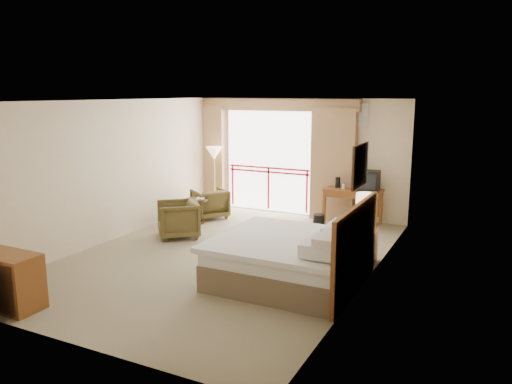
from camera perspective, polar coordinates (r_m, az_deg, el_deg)
The scene contains 29 objects.
floor at distance 8.87m, azimuth -3.41°, elevation -7.32°, with size 7.00×7.00×0.00m, color #827757.
ceiling at distance 8.40m, azimuth -3.63°, elevation 10.40°, with size 7.00×7.00×0.00m, color white.
wall_back at distance 11.66m, azimuth 5.11°, elevation 3.99°, with size 5.00×5.00×0.00m, color beige.
wall_front at distance 5.84m, azimuth -20.94°, elevation -4.17°, with size 5.00×5.00×0.00m, color beige.
wall_left at distance 10.01m, azimuth -16.04°, elevation 2.36°, with size 7.00×7.00×0.00m, color beige.
wall_right at distance 7.62m, azimuth 13.00°, elevation -0.20°, with size 7.00×7.00×0.00m, color beige.
balcony_door at distance 11.98m, azimuth 1.49°, elevation 3.50°, with size 2.40×2.40×0.00m, color white.
balcony_railing at distance 12.02m, azimuth 1.44°, elevation 1.66°, with size 2.09×0.03×1.02m.
curtain_left at distance 12.64m, azimuth -5.58°, elevation 4.09°, with size 1.00×0.26×2.50m, color #8F6948.
curtain_right at distance 11.26m, azimuth 8.85°, elevation 3.12°, with size 1.00×0.26×2.50m, color #8F6948.
valance at distance 11.78m, azimuth 1.31°, elevation 9.96°, with size 4.40×0.22×0.28m, color #8F6948.
hvac_vent at distance 11.14m, azimuth 11.44°, elevation 8.63°, with size 0.50×0.04×0.50m, color silver.
bed at distance 7.61m, azimuth 4.17°, elevation -7.54°, with size 2.13×2.06×0.97m.
headboard at distance 7.24m, azimuth 11.31°, elevation -6.47°, with size 0.06×2.10×1.30m, color brown.
framed_art at distance 6.97m, azimuth 11.79°, elevation 2.96°, with size 0.04×0.72×0.60m.
nightstand at distance 8.64m, azimuth 12.17°, elevation -6.08°, with size 0.40×0.48×0.57m, color brown.
table_lamp at distance 8.50m, azimuth 12.47°, elevation -1.16°, with size 0.34×0.34×0.59m.
phone at distance 8.42m, azimuth 11.68°, elevation -4.19°, with size 0.19×0.15×0.09m, color black.
desk at distance 10.99m, azimuth 11.09°, elevation -0.51°, with size 1.21×0.59×0.79m.
tv at distance 10.79m, azimuth 12.62°, elevation 1.29°, with size 0.47×0.37×0.43m.
coffee_maker at distance 10.98m, azimuth 9.32°, elevation 1.08°, with size 0.11×0.11×0.23m, color black.
cup at distance 10.91m, azimuth 9.98°, elevation 0.64°, with size 0.07×0.07×0.11m, color white.
wastebasket at distance 10.63m, azimuth 7.17°, elevation -3.36°, with size 0.24×0.24×0.31m, color black.
armchair_far at distance 11.54m, azimuth -5.26°, elevation -2.93°, with size 0.71×0.73×0.67m, color #453A1D.
armchair_near at distance 10.11m, azimuth -8.83°, elevation -5.07°, with size 0.77×0.79×0.72m, color #453A1D.
side_table at distance 10.98m, azimuth -6.84°, elevation -1.68°, with size 0.50×0.50×0.55m.
book at distance 10.95m, azimuth -6.86°, elevation -0.78°, with size 0.18×0.25×0.02m, color white.
floor_lamp at distance 12.15m, azimuth -4.81°, elevation 4.18°, with size 0.39×0.39×1.54m.
dresser at distance 7.57m, azimuth -27.00°, elevation -8.91°, with size 1.13×0.48×0.75m.
Camera 1 is at (4.21, -7.28, 2.84)m, focal length 35.00 mm.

